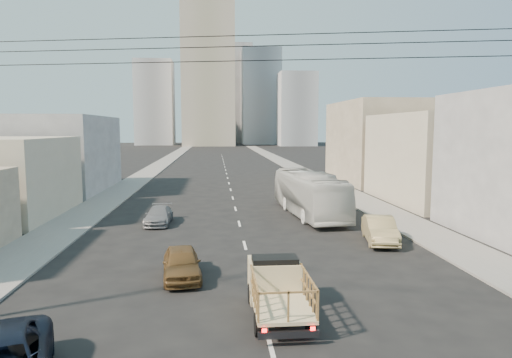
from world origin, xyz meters
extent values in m
cube|color=slate|center=(-11.75, 70.00, 0.06)|extent=(3.50, 180.00, 0.12)
cube|color=slate|center=(11.75, 70.00, 0.06)|extent=(3.50, 180.00, 0.12)
cube|color=silver|center=(0.00, 2.00, 0.01)|extent=(0.15, 2.00, 0.01)
cube|color=silver|center=(0.00, 8.00, 0.01)|extent=(0.15, 2.00, 0.01)
cube|color=silver|center=(0.00, 14.00, 0.01)|extent=(0.15, 2.00, 0.01)
cube|color=silver|center=(0.00, 20.00, 0.01)|extent=(0.15, 2.00, 0.01)
cube|color=silver|center=(0.00, 26.00, 0.01)|extent=(0.15, 2.00, 0.01)
cube|color=silver|center=(0.00, 32.00, 0.01)|extent=(0.15, 2.00, 0.01)
cube|color=silver|center=(0.00, 38.00, 0.01)|extent=(0.15, 2.00, 0.01)
cube|color=silver|center=(0.00, 44.00, 0.01)|extent=(0.15, 2.00, 0.01)
cube|color=silver|center=(0.00, 50.00, 0.01)|extent=(0.15, 2.00, 0.01)
cube|color=silver|center=(0.00, 56.00, 0.01)|extent=(0.15, 2.00, 0.01)
cube|color=silver|center=(0.00, 62.00, 0.01)|extent=(0.15, 2.00, 0.01)
cube|color=silver|center=(0.00, 68.00, 0.01)|extent=(0.15, 2.00, 0.01)
cube|color=silver|center=(0.00, 74.00, 0.01)|extent=(0.15, 2.00, 0.01)
cube|color=silver|center=(0.00, 80.00, 0.01)|extent=(0.15, 2.00, 0.01)
cube|color=silver|center=(0.00, 86.00, 0.01)|extent=(0.15, 2.00, 0.01)
cube|color=silver|center=(0.00, 92.00, 0.01)|extent=(0.15, 2.00, 0.01)
cube|color=silver|center=(0.00, 98.00, 0.01)|extent=(0.15, 2.00, 0.01)
cube|color=silver|center=(0.00, 104.00, 0.01)|extent=(0.15, 2.00, 0.01)
cube|color=#C9B586|center=(0.54, 3.18, 0.70)|extent=(1.90, 3.00, 0.12)
cube|color=#C9B586|center=(0.54, 5.18, 0.95)|extent=(1.90, 1.60, 1.50)
cube|color=black|center=(0.54, 4.93, 1.55)|extent=(1.70, 0.90, 0.70)
cube|color=#2D2D33|center=(0.54, 1.63, 0.40)|extent=(1.90, 0.12, 0.22)
cube|color=#FF0C0C|center=(-0.21, 1.63, 0.55)|extent=(0.15, 0.05, 0.12)
cube|color=#FF0C0C|center=(1.29, 1.63, 0.55)|extent=(0.15, 0.05, 0.12)
cylinder|color=black|center=(-0.31, 5.28, 0.38)|extent=(0.25, 0.76, 0.76)
cylinder|color=black|center=(1.39, 5.28, 0.38)|extent=(0.25, 0.76, 0.76)
cylinder|color=black|center=(-0.31, 2.48, 0.38)|extent=(0.25, 0.76, 0.76)
cylinder|color=black|center=(1.39, 2.48, 0.38)|extent=(0.25, 0.76, 0.76)
imported|color=silver|center=(5.55, 22.78, 1.67)|extent=(3.80, 12.21, 3.35)
imported|color=brown|center=(-3.19, 8.51, 0.69)|extent=(2.05, 4.21, 1.38)
imported|color=#9E8C5C|center=(7.97, 13.99, 0.76)|extent=(2.44, 4.81, 1.51)
imported|color=slate|center=(-5.64, 20.42, 0.60)|extent=(1.78, 4.20, 1.21)
cylinder|color=black|center=(0.00, 1.50, 9.30)|extent=(23.01, 5.02, 0.02)
cylinder|color=black|center=(0.00, 1.50, 9.00)|extent=(23.01, 5.02, 0.02)
cylinder|color=black|center=(0.00, 1.50, 8.60)|extent=(23.01, 5.02, 0.02)
cube|color=#AFA38D|center=(19.50, 28.00, 4.00)|extent=(11.00, 14.00, 8.00)
cube|color=gray|center=(20.00, 44.00, 5.00)|extent=(12.00, 16.00, 10.00)
cube|color=gray|center=(-19.50, 39.00, 4.00)|extent=(12.00, 16.00, 8.00)
cube|color=tan|center=(-4.00, 170.00, 30.00)|extent=(20.00, 20.00, 60.00)
cube|color=gray|center=(18.00, 185.00, 20.00)|extent=(16.00, 16.00, 40.00)
cube|color=gray|center=(-26.00, 180.00, 17.00)|extent=(15.00, 15.00, 34.00)
cube|color=gray|center=(6.00, 200.00, 22.00)|extent=(18.00, 18.00, 44.00)
cube|color=gray|center=(30.00, 165.00, 14.00)|extent=(14.00, 14.00, 28.00)
camera|label=1|loc=(-1.64, -11.57, 6.68)|focal=32.00mm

